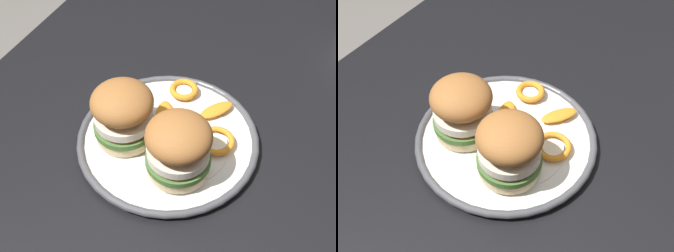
% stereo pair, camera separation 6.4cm
% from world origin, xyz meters
% --- Properties ---
extents(dining_table, '(1.38, 0.85, 0.75)m').
position_xyz_m(dining_table, '(0.00, 0.00, 0.65)').
color(dining_table, black).
rests_on(dining_table, ground).
extents(dinner_plate, '(0.29, 0.29, 0.02)m').
position_xyz_m(dinner_plate, '(0.01, 0.04, 0.76)').
color(dinner_plate, white).
rests_on(dinner_plate, dining_table).
extents(sandwich_half_left, '(0.12, 0.12, 0.10)m').
position_xyz_m(sandwich_half_left, '(-0.05, -0.00, 0.81)').
color(sandwich_half_left, beige).
rests_on(sandwich_half_left, dinner_plate).
extents(sandwich_half_right, '(0.13, 0.13, 0.10)m').
position_xyz_m(sandwich_half_right, '(-0.02, 0.10, 0.81)').
color(sandwich_half_right, beige).
rests_on(sandwich_half_right, dinner_plate).
extents(orange_peel_curled, '(0.08, 0.08, 0.01)m').
position_xyz_m(orange_peel_curled, '(0.02, -0.04, 0.77)').
color(orange_peel_curled, orange).
rests_on(orange_peel_curled, dinner_plate).
extents(orange_peel_strip_long, '(0.07, 0.06, 0.01)m').
position_xyz_m(orange_peel_strip_long, '(0.09, -0.01, 0.77)').
color(orange_peel_strip_long, orange).
rests_on(orange_peel_strip_long, dinner_plate).
extents(orange_peel_strip_short, '(0.08, 0.05, 0.01)m').
position_xyz_m(orange_peel_strip_short, '(0.04, 0.06, 0.77)').
color(orange_peel_strip_short, orange).
rests_on(orange_peel_strip_short, dinner_plate).
extents(orange_peel_small_curl, '(0.07, 0.07, 0.01)m').
position_xyz_m(orange_peel_small_curl, '(0.11, 0.06, 0.77)').
color(orange_peel_small_curl, orange).
rests_on(orange_peel_small_curl, dinner_plate).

